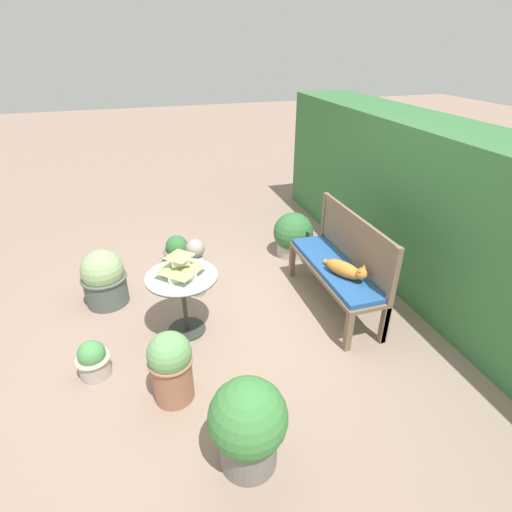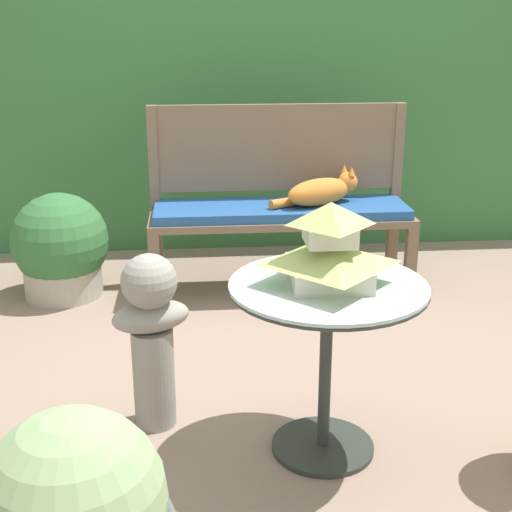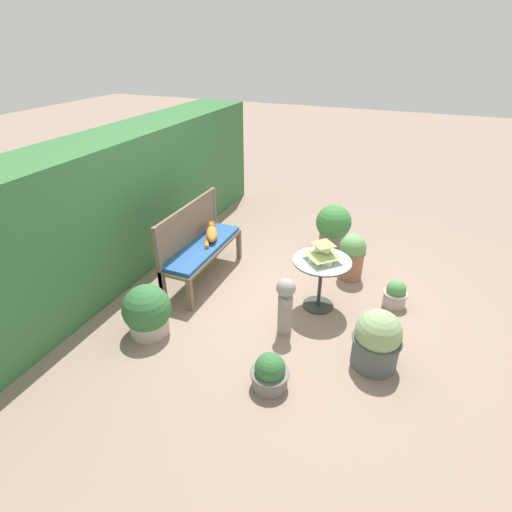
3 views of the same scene
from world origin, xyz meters
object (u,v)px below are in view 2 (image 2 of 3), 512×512
object	(u,v)px
garden_bench	(281,218)
patio_table	(327,321)
pagoda_birdhouse	(329,249)
cat	(322,191)
garden_bust	(152,329)
potted_plant_bench_left	(61,249)

from	to	relation	value
garden_bench	patio_table	distance (m)	1.61
garden_bench	pagoda_birdhouse	bearing A→B (deg)	-91.26
garden_bench	patio_table	xyz separation A→B (m)	(-0.04, -1.61, 0.08)
cat	patio_table	world-z (taller)	cat
garden_bench	patio_table	bearing A→B (deg)	-91.26
pagoda_birdhouse	garden_bust	bearing A→B (deg)	159.51
patio_table	potted_plant_bench_left	world-z (taller)	patio_table
garden_bench	pagoda_birdhouse	world-z (taller)	pagoda_birdhouse
cat	garden_bust	world-z (taller)	cat
garden_bench	potted_plant_bench_left	size ratio (longest dim) A/B	2.48
garden_bust	potted_plant_bench_left	world-z (taller)	garden_bust
garden_bench	garden_bust	size ratio (longest dim) A/B	2.11
garden_bench	cat	bearing A→B (deg)	-1.87
cat	garden_bust	distance (m)	1.64
garden_bust	garden_bench	bearing A→B (deg)	46.22
pagoda_birdhouse	garden_bench	bearing A→B (deg)	88.74
pagoda_birdhouse	potted_plant_bench_left	distance (m)	2.09
garden_bust	potted_plant_bench_left	distance (m)	1.53
cat	pagoda_birdhouse	world-z (taller)	pagoda_birdhouse
patio_table	cat	bearing A→B (deg)	80.64
garden_bench	garden_bust	bearing A→B (deg)	-115.56
cat	garden_bench	bearing A→B (deg)	150.71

